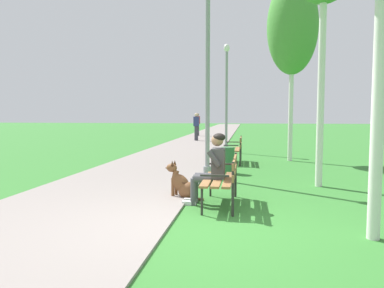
% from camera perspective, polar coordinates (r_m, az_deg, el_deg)
% --- Properties ---
extents(ground_plane, '(120.00, 120.00, 0.00)m').
position_cam_1_polar(ground_plane, '(5.33, 0.69, -12.64)').
color(ground_plane, '#33752D').
extents(paved_path, '(3.32, 60.00, 0.04)m').
position_cam_1_polar(paved_path, '(29.22, 3.05, 1.49)').
color(paved_path, gray).
rests_on(paved_path, ground).
extents(park_bench_near, '(0.55, 1.50, 0.85)m').
position_cam_1_polar(park_bench_near, '(6.49, 4.88, -4.89)').
color(park_bench_near, olive).
rests_on(park_bench_near, ground).
extents(park_bench_mid, '(0.55, 1.50, 0.85)m').
position_cam_1_polar(park_bench_mid, '(12.16, 6.57, -0.49)').
color(park_bench_mid, olive).
rests_on(park_bench_mid, ground).
extents(person_seated_on_near_bench, '(0.74, 0.49, 1.25)m').
position_cam_1_polar(person_seated_on_near_bench, '(6.52, 3.08, -3.35)').
color(person_seated_on_near_bench, '#4C4C51').
rests_on(person_seated_on_near_bench, ground).
extents(dog_brown, '(0.80, 0.44, 0.71)m').
position_cam_1_polar(dog_brown, '(7.05, -1.46, -6.20)').
color(dog_brown, brown).
rests_on(dog_brown, ground).
extents(lamp_post_near, '(0.24, 0.24, 4.74)m').
position_cam_1_polar(lamp_post_near, '(9.16, 2.39, 10.01)').
color(lamp_post_near, gray).
rests_on(lamp_post_near, ground).
extents(lamp_post_mid, '(0.24, 0.24, 4.43)m').
position_cam_1_polar(lamp_post_mid, '(15.56, 5.26, 7.16)').
color(lamp_post_mid, gray).
rests_on(lamp_post_mid, ground).
extents(birch_tree_third, '(1.67, 1.75, 6.06)m').
position_cam_1_polar(birch_tree_third, '(13.37, 15.06, 16.83)').
color(birch_tree_third, silver).
rests_on(birch_tree_third, ground).
extents(litter_bin, '(0.36, 0.36, 0.70)m').
position_cam_1_polar(litter_bin, '(10.06, 5.45, -2.47)').
color(litter_bin, '#2D6638').
rests_on(litter_bin, ground).
extents(pedestrian_distant, '(0.32, 0.22, 1.65)m').
position_cam_1_polar(pedestrian_distant, '(21.97, 0.66, 2.64)').
color(pedestrian_distant, '#383842').
rests_on(pedestrian_distant, ground).
extents(pedestrian_further_distant, '(0.32, 0.22, 1.65)m').
position_cam_1_polar(pedestrian_further_distant, '(26.87, 0.86, 2.98)').
color(pedestrian_further_distant, '#383842').
rests_on(pedestrian_further_distant, ground).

